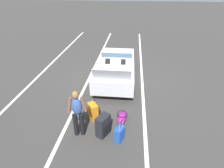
# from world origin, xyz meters

# --- Properties ---
(ground_plane) EXTENTS (80.00, 80.00, 0.00)m
(ground_plane) POSITION_xyz_m (0.00, 0.00, 0.00)
(ground_plane) COLOR #383533
(lot_line_near) EXTENTS (18.00, 0.12, 0.01)m
(lot_line_near) POSITION_xyz_m (0.00, -1.34, 0.00)
(lot_line_near) COLOR silver
(lot_line_near) RESTS_ON ground_plane
(lot_line_mid) EXTENTS (18.00, 0.12, 0.01)m
(lot_line_mid) POSITION_xyz_m (0.00, 1.36, 0.00)
(lot_line_mid) COLOR silver
(lot_line_mid) RESTS_ON ground_plane
(lot_line_far) EXTENTS (18.00, 0.12, 0.01)m
(lot_line_far) POSITION_xyz_m (0.00, 4.06, 0.00)
(lot_line_far) COLOR silver
(lot_line_far) RESTS_ON ground_plane
(convertible_car) EXTENTS (4.22, 1.89, 1.51)m
(convertible_car) POSITION_xyz_m (0.20, 0.00, 0.59)
(convertible_car) COLOR silver
(convertible_car) RESTS_ON ground_plane
(suitcase_large_black) EXTENTS (0.56, 0.47, 0.74)m
(suitcase_large_black) POSITION_xyz_m (-3.79, 0.02, 0.37)
(suitcase_large_black) COLOR black
(suitcase_large_black) RESTS_ON ground_plane
(suitcase_medium_bright) EXTENTS (0.46, 0.44, 0.82)m
(suitcase_medium_bright) POSITION_xyz_m (-3.06, 0.51, 0.31)
(suitcase_medium_bright) COLOR orange
(suitcase_medium_bright) RESTS_ON ground_plane
(suitcase_small_carryon) EXTENTS (0.39, 0.33, 0.81)m
(suitcase_small_carryon) POSITION_xyz_m (-3.99, -0.51, 0.25)
(suitcase_small_carryon) COLOR #1E479E
(suitcase_small_carryon) RESTS_ON ground_plane
(duffel_bag) EXTENTS (0.67, 0.42, 0.34)m
(duffel_bag) POSITION_xyz_m (-3.10, -0.53, 0.16)
(duffel_bag) COLOR #991E8C
(duffel_bag) RESTS_ON ground_plane
(traveler_person) EXTENTS (0.28, 0.61, 1.65)m
(traveler_person) POSITION_xyz_m (-3.87, 0.79, 0.93)
(traveler_person) COLOR black
(traveler_person) RESTS_ON ground_plane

